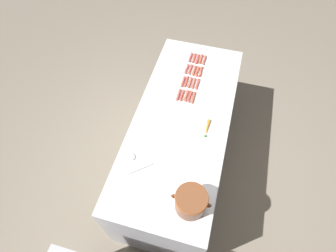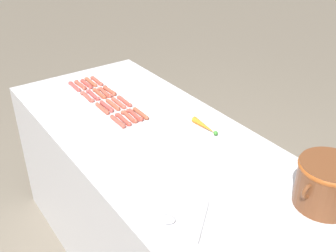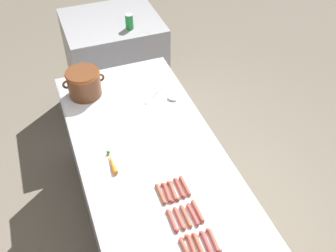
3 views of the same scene
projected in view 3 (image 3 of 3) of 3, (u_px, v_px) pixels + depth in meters
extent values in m
plane|color=#756B5B|center=(157.00, 241.00, 2.88)|extent=(20.00, 20.00, 0.00)
cube|color=#BCBCC1|center=(156.00, 206.00, 2.58)|extent=(0.85, 2.03, 0.89)
cube|color=silver|center=(154.00, 161.00, 2.27)|extent=(0.83, 1.98, 0.00)
cube|color=#A0A0A4|center=(116.00, 65.00, 3.71)|extent=(0.83, 0.74, 0.95)
cylinder|color=#B54F3A|center=(186.00, 250.00, 1.84)|extent=(0.03, 0.12, 0.02)
sphere|color=#B54F3A|center=(182.00, 239.00, 1.88)|extent=(0.02, 0.02, 0.02)
cylinder|color=#B84B3F|center=(172.00, 221.00, 1.96)|extent=(0.03, 0.12, 0.02)
sphere|color=#B84B3F|center=(177.00, 230.00, 1.92)|extent=(0.02, 0.02, 0.02)
sphere|color=#B84B3F|center=(168.00, 211.00, 2.00)|extent=(0.02, 0.02, 0.02)
cylinder|color=#AC5138|center=(161.00, 194.00, 2.08)|extent=(0.02, 0.12, 0.02)
sphere|color=#AC5138|center=(165.00, 203.00, 2.04)|extent=(0.02, 0.02, 0.02)
sphere|color=#AC5138|center=(157.00, 185.00, 2.12)|extent=(0.02, 0.02, 0.02)
cylinder|color=#B84E3D|center=(192.00, 247.00, 1.85)|extent=(0.03, 0.12, 0.02)
sphere|color=#B84E3D|center=(186.00, 236.00, 1.90)|extent=(0.02, 0.02, 0.02)
cylinder|color=#BA5040|center=(179.00, 218.00, 1.97)|extent=(0.03, 0.12, 0.02)
sphere|color=#BA5040|center=(184.00, 228.00, 1.93)|extent=(0.02, 0.02, 0.02)
sphere|color=#BA5040|center=(175.00, 209.00, 2.01)|extent=(0.02, 0.02, 0.02)
cylinder|color=#B6463A|center=(167.00, 193.00, 2.09)|extent=(0.03, 0.12, 0.02)
sphere|color=#B6463A|center=(172.00, 201.00, 2.05)|extent=(0.02, 0.02, 0.02)
sphere|color=#B6463A|center=(162.00, 184.00, 2.13)|extent=(0.02, 0.02, 0.02)
cylinder|color=#AC5138|center=(199.00, 245.00, 1.86)|extent=(0.03, 0.12, 0.02)
sphere|color=#AC5138|center=(193.00, 235.00, 1.90)|extent=(0.02, 0.02, 0.02)
cylinder|color=#AB513B|center=(186.00, 216.00, 1.98)|extent=(0.02, 0.12, 0.02)
sphere|color=#AB513B|center=(191.00, 226.00, 1.94)|extent=(0.02, 0.02, 0.02)
sphere|color=#AB513B|center=(181.00, 207.00, 2.02)|extent=(0.02, 0.02, 0.02)
cylinder|color=#AD4D3A|center=(173.00, 191.00, 2.10)|extent=(0.03, 0.12, 0.02)
sphere|color=#AD4D3A|center=(178.00, 199.00, 2.06)|extent=(0.02, 0.02, 0.02)
sphere|color=#AD4D3A|center=(168.00, 183.00, 2.14)|extent=(0.02, 0.02, 0.02)
cylinder|color=#B04541|center=(207.00, 243.00, 1.87)|extent=(0.03, 0.12, 0.02)
sphere|color=#B04541|center=(201.00, 233.00, 1.91)|extent=(0.02, 0.02, 0.02)
cylinder|color=#AF4641|center=(193.00, 214.00, 1.99)|extent=(0.03, 0.12, 0.02)
sphere|color=#AF4641|center=(197.00, 224.00, 1.95)|extent=(0.02, 0.02, 0.02)
sphere|color=#AF4641|center=(188.00, 205.00, 2.03)|extent=(0.02, 0.02, 0.02)
cylinder|color=#AF453A|center=(179.00, 188.00, 2.11)|extent=(0.03, 0.12, 0.02)
sphere|color=#AF453A|center=(184.00, 196.00, 2.07)|extent=(0.02, 0.02, 0.02)
sphere|color=#AF453A|center=(175.00, 180.00, 2.15)|extent=(0.02, 0.02, 0.02)
cylinder|color=#AF4C40|center=(214.00, 240.00, 1.88)|extent=(0.03, 0.12, 0.02)
sphere|color=#AF4C40|center=(220.00, 251.00, 1.84)|extent=(0.02, 0.02, 0.02)
sphere|color=#AF4C40|center=(208.00, 230.00, 1.92)|extent=(0.02, 0.02, 0.02)
cylinder|color=#B04D3B|center=(198.00, 211.00, 2.00)|extent=(0.02, 0.12, 0.02)
sphere|color=#B04D3B|center=(203.00, 221.00, 1.96)|extent=(0.02, 0.02, 0.02)
sphere|color=#B04D3B|center=(193.00, 202.00, 2.04)|extent=(0.02, 0.02, 0.02)
cylinder|color=#AB4B3D|center=(185.00, 186.00, 2.12)|extent=(0.02, 0.12, 0.02)
sphere|color=#AB4B3D|center=(189.00, 194.00, 2.08)|extent=(0.02, 0.02, 0.02)
sphere|color=#AB4B3D|center=(181.00, 178.00, 2.16)|extent=(0.02, 0.02, 0.02)
cylinder|color=brown|center=(84.00, 83.00, 2.66)|extent=(0.23, 0.23, 0.19)
torus|color=#9E4A1B|center=(82.00, 74.00, 2.60)|extent=(0.23, 0.23, 0.03)
torus|color=brown|center=(67.00, 85.00, 2.62)|extent=(0.07, 0.02, 0.07)
torus|color=brown|center=(100.00, 78.00, 2.68)|extent=(0.07, 0.02, 0.07)
cylinder|color=#B7B7BC|center=(154.00, 95.00, 2.71)|extent=(0.18, 0.15, 0.01)
ellipsoid|color=#B7B7BC|center=(172.00, 98.00, 2.67)|extent=(0.08, 0.09, 0.02)
cone|color=orange|center=(112.00, 162.00, 2.24)|extent=(0.03, 0.17, 0.03)
sphere|color=#387F2D|center=(108.00, 152.00, 2.30)|extent=(0.02, 0.02, 0.02)
cylinder|color=#1E8C38|center=(129.00, 22.00, 3.23)|extent=(0.07, 0.07, 0.12)
cylinder|color=silver|center=(129.00, 15.00, 3.19)|extent=(0.06, 0.06, 0.00)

